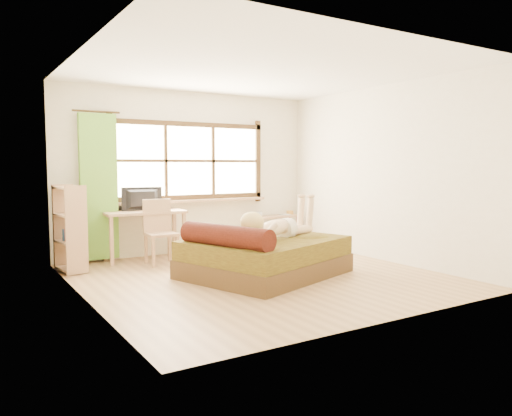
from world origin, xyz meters
TOP-DOWN VIEW (x-y plane):
  - floor at (0.00, 0.00)m, footprint 4.50×4.50m
  - ceiling at (0.00, 0.00)m, footprint 4.50×4.50m
  - wall_back at (0.00, 2.25)m, footprint 4.50×0.00m
  - wall_front at (0.00, -2.25)m, footprint 4.50×0.00m
  - wall_left at (-2.25, 0.00)m, footprint 0.00×4.50m
  - wall_right at (2.25, 0.00)m, footprint 0.00×4.50m
  - window at (0.00, 2.22)m, footprint 2.80×0.16m
  - curtain at (-1.55, 2.13)m, footprint 0.55×0.10m
  - bed at (0.07, 0.05)m, footprint 2.39×2.14m
  - woman at (0.26, 0.01)m, footprint 1.44×0.82m
  - kitten at (-0.61, 0.16)m, footprint 0.32×0.21m
  - desk at (-0.91, 1.95)m, footprint 1.26×0.62m
  - monitor at (-0.91, 2.00)m, footprint 0.64×0.11m
  - chair at (-0.80, 1.59)m, footprint 0.45×0.45m
  - pipe_shelf at (1.59, 2.07)m, footprint 1.12×0.39m
  - cup at (1.28, 2.07)m, footprint 0.13×0.13m
  - book at (1.78, 2.07)m, footprint 0.17×0.21m
  - bookshelf at (-2.08, 1.64)m, footprint 0.37×0.56m

SIDE VIEW (x-z plane):
  - floor at x=0.00m, z-range 0.00..0.00m
  - bed at x=0.07m, z-range -0.11..0.65m
  - pipe_shelf at x=1.59m, z-range 0.09..0.71m
  - chair at x=-0.80m, z-range 0.05..1.02m
  - book at x=1.78m, z-range 0.55..0.56m
  - cup at x=1.28m, z-range 0.55..0.64m
  - bookshelf at x=-2.08m, z-range 0.01..1.21m
  - kitten at x=-0.61m, z-range 0.50..0.73m
  - desk at x=-0.91m, z-range 0.28..1.05m
  - woman at x=0.26m, z-range 0.50..1.09m
  - monitor at x=-0.91m, z-range 0.77..1.14m
  - curtain at x=-1.55m, z-range 0.05..2.25m
  - wall_back at x=0.00m, z-range -0.90..3.60m
  - wall_front at x=0.00m, z-range -0.90..3.60m
  - wall_left at x=-2.25m, z-range -0.90..3.60m
  - wall_right at x=2.25m, z-range -0.90..3.60m
  - window at x=0.00m, z-range 0.78..2.24m
  - ceiling at x=0.00m, z-range 2.70..2.70m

